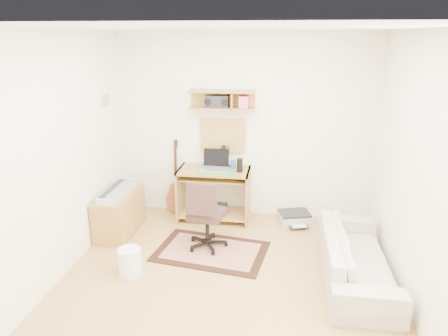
# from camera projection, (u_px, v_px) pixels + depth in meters

# --- Properties ---
(floor) EXTENTS (3.60, 4.00, 0.01)m
(floor) POSITION_uv_depth(u_px,v_px,m) (224.00, 291.00, 4.32)
(floor) COLOR tan
(floor) RESTS_ON ground
(ceiling) EXTENTS (3.60, 4.00, 0.01)m
(ceiling) POSITION_uv_depth(u_px,v_px,m) (224.00, 27.00, 3.51)
(ceiling) COLOR white
(ceiling) RESTS_ON ground
(back_wall) EXTENTS (3.60, 0.01, 2.60)m
(back_wall) POSITION_uv_depth(u_px,v_px,m) (244.00, 127.00, 5.80)
(back_wall) COLOR white
(back_wall) RESTS_ON ground
(left_wall) EXTENTS (0.01, 4.00, 2.60)m
(left_wall) POSITION_uv_depth(u_px,v_px,m) (47.00, 164.00, 4.16)
(left_wall) COLOR white
(left_wall) RESTS_ON ground
(right_wall) EXTENTS (0.01, 4.00, 2.60)m
(right_wall) POSITION_uv_depth(u_px,v_px,m) (425.00, 182.00, 3.67)
(right_wall) COLOR white
(right_wall) RESTS_ON ground
(wall_shelf) EXTENTS (0.90, 0.25, 0.26)m
(wall_shelf) POSITION_uv_depth(u_px,v_px,m) (222.00, 100.00, 5.59)
(wall_shelf) COLOR olive
(wall_shelf) RESTS_ON back_wall
(cork_board) EXTENTS (0.64, 0.03, 0.49)m
(cork_board) POSITION_uv_depth(u_px,v_px,m) (223.00, 136.00, 5.86)
(cork_board) COLOR tan
(cork_board) RESTS_ON back_wall
(wall_photo) EXTENTS (0.02, 0.20, 0.15)m
(wall_photo) POSITION_uv_depth(u_px,v_px,m) (106.00, 100.00, 5.44)
(wall_photo) COLOR #4C8CBF
(wall_photo) RESTS_ON left_wall
(desk) EXTENTS (1.00, 0.55, 0.75)m
(desk) POSITION_uv_depth(u_px,v_px,m) (214.00, 194.00, 5.87)
(desk) COLOR olive
(desk) RESTS_ON floor
(laptop) EXTENTS (0.37, 0.37, 0.28)m
(laptop) POSITION_uv_depth(u_px,v_px,m) (215.00, 160.00, 5.69)
(laptop) COLOR silver
(laptop) RESTS_ON desk
(speaker) EXTENTS (0.08, 0.08, 0.19)m
(speaker) POSITION_uv_depth(u_px,v_px,m) (240.00, 165.00, 5.63)
(speaker) COLOR black
(speaker) RESTS_ON desk
(desk_lamp) EXTENTS (0.11, 0.11, 0.33)m
(desk_lamp) POSITION_uv_depth(u_px,v_px,m) (228.00, 156.00, 5.81)
(desk_lamp) COLOR black
(desk_lamp) RESTS_ON desk
(pencil_cup) EXTENTS (0.08, 0.08, 0.11)m
(pencil_cup) POSITION_uv_depth(u_px,v_px,m) (233.00, 164.00, 5.80)
(pencil_cup) COLOR #2D4F89
(pencil_cup) RESTS_ON desk
(boombox) EXTENTS (0.31, 0.14, 0.16)m
(boombox) POSITION_uv_depth(u_px,v_px,m) (217.00, 101.00, 5.60)
(boombox) COLOR black
(boombox) RESTS_ON wall_shelf
(rug) EXTENTS (1.43, 1.06, 0.02)m
(rug) POSITION_uv_depth(u_px,v_px,m) (211.00, 251.00, 5.07)
(rug) COLOR tan
(rug) RESTS_ON floor
(task_chair) EXTENTS (0.53, 0.53, 0.91)m
(task_chair) POSITION_uv_depth(u_px,v_px,m) (207.00, 214.00, 5.05)
(task_chair) COLOR #32211D
(task_chair) RESTS_ON floor
(cabinet) EXTENTS (0.40, 0.90, 0.55)m
(cabinet) POSITION_uv_depth(u_px,v_px,m) (119.00, 213.00, 5.52)
(cabinet) COLOR olive
(cabinet) RESTS_ON floor
(music_keyboard) EXTENTS (0.25, 0.81, 0.07)m
(music_keyboard) POSITION_uv_depth(u_px,v_px,m) (117.00, 191.00, 5.43)
(music_keyboard) COLOR #B2B5BA
(music_keyboard) RESTS_ON cabinet
(guitar) EXTENTS (0.34, 0.28, 1.11)m
(guitar) POSITION_uv_depth(u_px,v_px,m) (175.00, 178.00, 6.03)
(guitar) COLOR #96552E
(guitar) RESTS_ON floor
(waste_basket) EXTENTS (0.33, 0.33, 0.31)m
(waste_basket) POSITION_uv_depth(u_px,v_px,m) (130.00, 262.00, 4.56)
(waste_basket) COLOR white
(waste_basket) RESTS_ON floor
(printer) EXTENTS (0.50, 0.44, 0.16)m
(printer) POSITION_uv_depth(u_px,v_px,m) (294.00, 218.00, 5.81)
(printer) COLOR #A5A8AA
(printer) RESTS_ON floor
(sofa) EXTENTS (0.52, 1.76, 0.69)m
(sofa) POSITION_uv_depth(u_px,v_px,m) (357.00, 250.00, 4.44)
(sofa) COLOR #B9A892
(sofa) RESTS_ON floor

